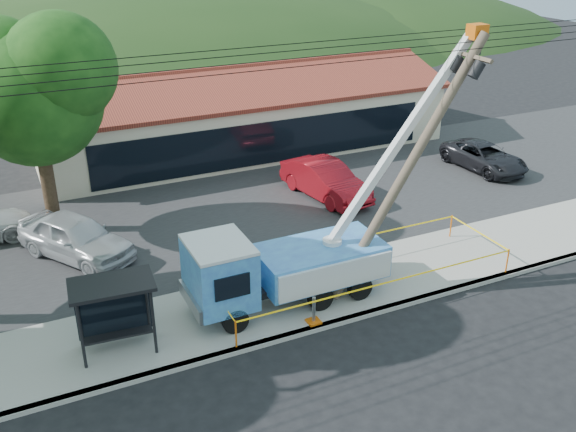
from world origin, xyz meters
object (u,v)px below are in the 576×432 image
at_px(bus_shelter, 113,299).
at_px(utility_truck, 283,263).
at_px(car_red, 325,199).
at_px(car_dark, 482,171).
at_px(leaning_pole, 415,156).
at_px(car_silver, 79,259).

bearing_deg(bus_shelter, utility_truck, 6.84).
height_order(car_red, car_dark, car_red).
height_order(utility_truck, bus_shelter, utility_truck).
bearing_deg(car_red, leaning_pole, -106.92).
xyz_separation_m(utility_truck, leaning_pole, (4.51, -0.57, 3.20)).
relative_size(utility_truck, leaning_pole, 1.21).
height_order(leaning_pole, bus_shelter, leaning_pole).
bearing_deg(car_dark, bus_shelter, -163.70).
relative_size(leaning_pole, car_red, 1.71).
distance_m(bus_shelter, car_red, 13.56).
xyz_separation_m(utility_truck, car_red, (5.57, 7.33, -1.61)).
bearing_deg(leaning_pole, car_red, 82.40).
distance_m(bus_shelter, car_dark, 21.58).
xyz_separation_m(leaning_pole, car_dark, (10.17, 7.62, -4.81)).
bearing_deg(utility_truck, car_red, 52.80).
distance_m(utility_truck, leaning_pole, 5.56).
xyz_separation_m(bus_shelter, car_dark, (20.25, 7.24, -1.83)).
xyz_separation_m(car_silver, car_dark, (20.45, 0.80, 0.00)).
xyz_separation_m(leaning_pole, car_silver, (-10.27, 6.83, -4.81)).
distance_m(utility_truck, bus_shelter, 5.57).
xyz_separation_m(utility_truck, car_silver, (-5.76, 6.25, -1.61)).
bearing_deg(utility_truck, car_silver, 132.67).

